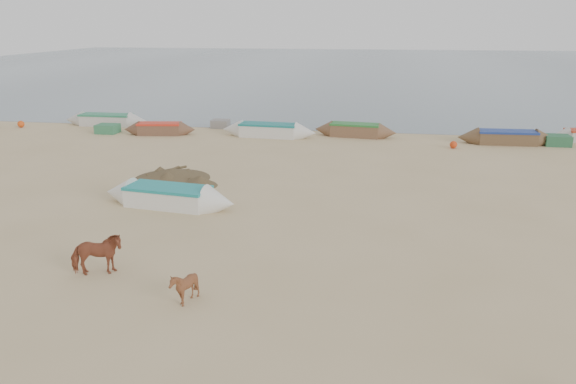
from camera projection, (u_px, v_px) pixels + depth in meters
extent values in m
plane|color=tan|center=(268.00, 257.00, 18.19)|extent=(140.00, 140.00, 0.00)
plane|color=slate|center=(362.00, 66.00, 95.59)|extent=(160.00, 160.00, 0.00)
imported|color=brown|center=(97.00, 255.00, 16.73)|extent=(1.69, 1.19, 1.31)
imported|color=brown|center=(184.00, 287.00, 15.05)|extent=(1.15, 1.11, 0.98)
cone|color=brown|center=(172.00, 173.00, 27.19)|extent=(4.06, 4.06, 0.50)
cube|color=#33714B|center=(108.00, 129.00, 38.27)|extent=(1.40, 1.20, 0.60)
sphere|color=red|center=(453.00, 145.00, 33.69)|extent=(0.44, 0.44, 0.44)
cube|color=slate|center=(220.00, 124.00, 40.21)|extent=(1.20, 1.10, 0.56)
cube|color=#2A5F3D|center=(557.00, 140.00, 34.43)|extent=(1.50, 1.20, 0.64)
sphere|color=#D24913|center=(21.00, 124.00, 40.34)|extent=(0.48, 0.48, 0.48)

